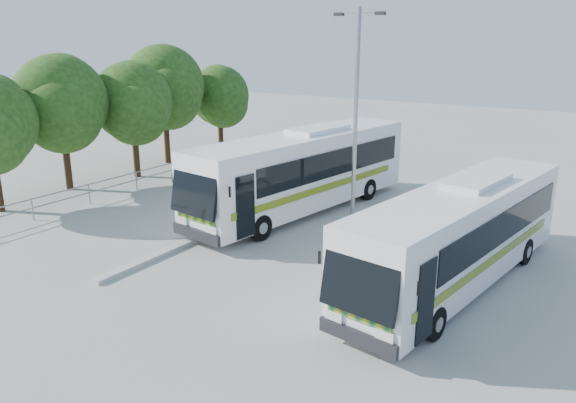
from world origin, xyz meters
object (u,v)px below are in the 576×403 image
Objects in this scene: tree_far_d at (165,86)px; lamppost at (356,110)px; tree_far_e at (220,96)px; coach_main at (303,170)px; tree_far_b at (61,102)px; tree_far_c at (133,102)px; coach_adjacent at (460,234)px.

lamppost is (15.31, -4.72, 0.08)m from tree_far_d.
tree_far_e is 14.91m from coach_main.
tree_far_b reaches higher than coach_main.
lamppost is at bearing -32.21° from tree_far_e.
lamppost reaches higher than tree_far_e.
lamppost is at bearing -17.12° from tree_far_d.
tree_far_b is at bearing -168.06° from lamppost.
tree_far_e is (-0.51, 8.20, -0.37)m from tree_far_c.
coach_main is at bearing -3.00° from tree_far_c.
tree_far_b is 4.01m from tree_far_c.
lamppost is (15.02, 2.88, 0.33)m from tree_far_b.
tree_far_c is 0.73× the size of lamppost.
coach_main is (12.57, -4.30, -2.86)m from tree_far_d.
tree_far_e reaches higher than coach_adjacent.
tree_far_e is (0.68, 4.50, -0.93)m from tree_far_d.
coach_main is at bearing 172.38° from lamppost.
lamppost reaches higher than tree_far_b.
coach_adjacent is at bearing -13.58° from tree_far_c.
tree_far_b is at bearing -102.91° from tree_far_c.
tree_far_c reaches higher than coach_main.
tree_far_d is 0.63× the size of coach_adjacent.
tree_far_b is 15.29m from lamppost.
lamppost reaches higher than tree_far_d.
tree_far_b reaches higher than tree_far_e.
tree_far_c is 8.22m from tree_far_e.
coach_main is at bearing -18.87° from tree_far_d.
tree_far_e is (0.39, 12.10, -0.68)m from tree_far_b.
tree_far_e is at bearing 155.73° from coach_adjacent.
lamppost is at bearing 154.51° from coach_adjacent.
coach_adjacent is (20.58, -0.85, -2.82)m from tree_far_b.
coach_adjacent is at bearing -32.82° from lamppost.
tree_far_b is 0.59× the size of coach_adjacent.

